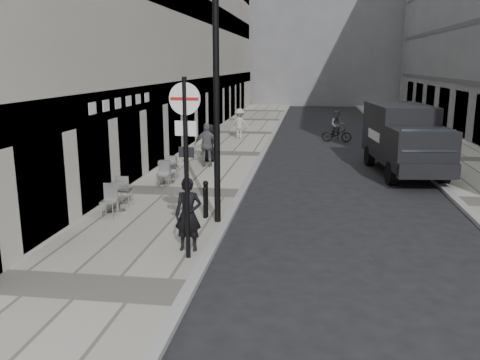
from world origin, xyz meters
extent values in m
cube|color=#A5A195|center=(-2.00, 18.00, 0.06)|extent=(4.00, 60.00, 0.12)
cube|color=#A5A195|center=(9.00, 18.00, 0.06)|extent=(4.00, 60.00, 0.12)
cube|color=gray|center=(1.50, 56.00, 11.00)|extent=(24.00, 16.00, 22.00)
imported|color=black|center=(-0.47, 4.92, 0.98)|extent=(0.63, 0.42, 1.71)
cylinder|color=black|center=(-0.37, 4.46, 2.11)|extent=(0.10, 0.10, 3.98)
cylinder|color=white|center=(-0.37, 4.46, 3.64)|extent=(0.68, 0.11, 0.68)
cube|color=#B21414|center=(-0.37, 4.44, 3.64)|extent=(0.62, 0.08, 0.07)
cube|color=white|center=(-0.37, 4.49, 3.02)|extent=(0.48, 0.08, 0.32)
cylinder|color=black|center=(-0.20, 7.18, 3.29)|extent=(0.17, 0.17, 6.33)
cylinder|color=black|center=(-0.60, 7.55, 0.61)|extent=(0.13, 0.13, 0.98)
cylinder|color=black|center=(-0.60, 7.44, 0.54)|extent=(0.11, 0.11, 0.83)
cylinder|color=black|center=(5.27, 12.81, 0.43)|extent=(0.39, 0.88, 0.86)
cylinder|color=black|center=(7.14, 13.02, 0.43)|extent=(0.39, 0.88, 0.86)
cylinder|color=black|center=(4.86, 16.43, 0.43)|extent=(0.39, 0.88, 0.86)
cylinder|color=black|center=(6.73, 16.64, 0.43)|extent=(0.39, 0.88, 0.86)
cube|color=black|center=(5.89, 15.68, 1.66)|extent=(2.55, 4.07, 2.14)
cube|color=black|center=(6.21, 12.81, 1.34)|extent=(2.34, 2.15, 1.50)
cube|color=#1E2328|center=(6.30, 12.01, 1.77)|extent=(1.90, 0.58, 0.79)
imported|color=black|center=(3.77, 23.25, 0.43)|extent=(1.67, 0.66, 0.86)
imported|color=#5B5B60|center=(3.77, 23.25, 0.96)|extent=(0.82, 0.66, 1.63)
imported|color=slate|center=(-1.99, 14.60, 1.04)|extent=(1.11, 0.52, 1.84)
imported|color=#B5B0A7|center=(-1.77, 22.92, 0.99)|extent=(1.24, 0.89, 1.73)
imported|color=black|center=(-2.12, 15.84, 0.94)|extent=(0.87, 0.64, 1.64)
cylinder|color=#BCBCBF|center=(-2.80, 11.37, 0.14)|extent=(0.45, 0.45, 0.03)
cylinder|color=#BCBCBF|center=(-2.80, 11.37, 0.51)|extent=(0.06, 0.06, 0.75)
cylinder|color=#BCBCBF|center=(-2.80, 11.37, 0.88)|extent=(0.71, 0.71, 0.03)
cylinder|color=#BABABC|center=(-3.28, 7.72, 0.14)|extent=(0.47, 0.47, 0.03)
cylinder|color=#BABABC|center=(-3.28, 7.72, 0.52)|extent=(0.06, 0.06, 0.78)
cylinder|color=#BABABC|center=(-3.28, 7.72, 0.91)|extent=(0.74, 0.74, 0.03)
cylinder|color=#A4A5A7|center=(-2.80, 11.58, 0.14)|extent=(0.44, 0.44, 0.03)
cylinder|color=#A4A5A7|center=(-2.80, 11.58, 0.50)|extent=(0.06, 0.06, 0.74)
cylinder|color=#A4A5A7|center=(-2.80, 11.58, 0.87)|extent=(0.70, 0.70, 0.03)
camera|label=1|loc=(2.24, -5.99, 4.36)|focal=38.00mm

